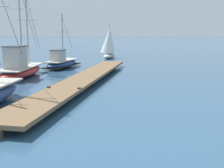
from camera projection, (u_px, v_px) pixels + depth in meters
name	position (u px, v px, depth m)	size (l,w,h in m)	color
floating_dock	(85.00, 78.00, 17.76)	(2.58, 19.39, 0.53)	brown
fishing_boat_1	(20.00, 68.00, 20.21)	(2.48, 7.62, 7.22)	#AD2823
fishing_boat_3	(62.00, 62.00, 25.35)	(2.26, 4.99, 4.84)	navy
distant_sailboat	(109.00, 43.00, 34.17)	(2.25, 3.61, 4.18)	silver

